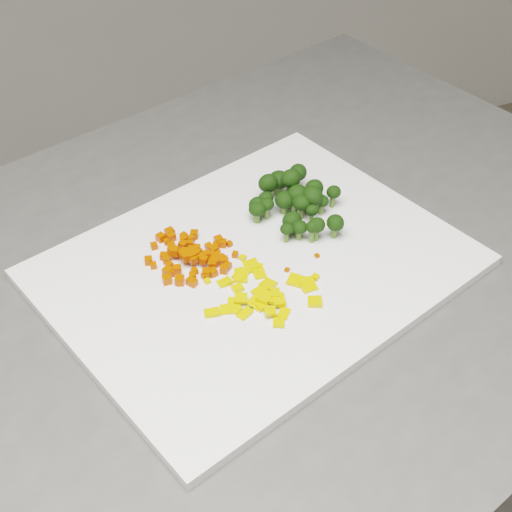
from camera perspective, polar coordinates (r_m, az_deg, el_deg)
name	(u,v)px	position (r m, az deg, el deg)	size (l,w,h in m)	color
counter_block	(247,492)	(1.10, -0.72, -18.36)	(0.95, 0.67, 0.90)	#4E4E4B
cutting_board	(256,267)	(0.74, 0.00, -0.89)	(0.40, 0.31, 0.01)	white
carrot_pile	(191,248)	(0.73, -5.19, 0.61)	(0.09, 0.09, 0.03)	#BF3402
pepper_pile	(261,296)	(0.69, 0.42, -3.22)	(0.10, 0.10, 0.01)	#EBB80C
broccoli_pile	(303,194)	(0.78, 3.81, 4.99)	(0.11, 0.11, 0.05)	black
carrot_cube_0	(190,246)	(0.75, -5.34, 0.77)	(0.01, 0.01, 0.01)	#BF3402
carrot_cube_1	(197,248)	(0.73, -4.71, 0.64)	(0.01, 0.01, 0.01)	#BF3402
carrot_cube_2	(153,265)	(0.73, -8.21, -0.75)	(0.01, 0.01, 0.01)	#BF3402
carrot_cube_3	(213,260)	(0.73, -3.46, -0.32)	(0.01, 0.01, 0.01)	#BF3402
carrot_cube_4	(174,251)	(0.73, -6.57, 0.38)	(0.01, 0.01, 0.01)	#BF3402
carrot_cube_5	(222,261)	(0.73, -2.75, -0.40)	(0.01, 0.01, 0.01)	#BF3402
carrot_cube_6	(205,276)	(0.71, -4.12, -1.61)	(0.01, 0.01, 0.01)	#BF3402
carrot_cube_7	(188,254)	(0.73, -5.47, 0.16)	(0.01, 0.01, 0.01)	#BF3402
carrot_cube_8	(167,242)	(0.76, -7.16, 1.14)	(0.01, 0.01, 0.01)	#BF3402
carrot_cube_9	(235,255)	(0.74, -1.68, 0.12)	(0.01, 0.01, 0.01)	#BF3402
carrot_cube_10	(223,243)	(0.75, -2.67, 1.02)	(0.01, 0.01, 0.01)	#BF3402
carrot_cube_11	(195,271)	(0.72, -4.94, -1.22)	(0.01, 0.01, 0.01)	#BF3402
carrot_cube_12	(193,276)	(0.72, -5.09, -1.60)	(0.01, 0.01, 0.01)	#BF3402
carrot_cube_13	(218,253)	(0.74, -3.08, 0.22)	(0.01, 0.01, 0.01)	#BF3402
carrot_cube_14	(177,269)	(0.72, -6.30, -1.08)	(0.01, 0.01, 0.01)	#BF3402
carrot_cube_15	(198,255)	(0.73, -4.69, 0.04)	(0.01, 0.01, 0.01)	#BF3402
carrot_cube_16	(172,246)	(0.75, -6.77, 0.78)	(0.01, 0.01, 0.01)	#BF3402
carrot_cube_17	(167,280)	(0.71, -7.14, -1.88)	(0.01, 0.01, 0.01)	#BF3402
carrot_cube_18	(213,273)	(0.72, -3.45, -1.33)	(0.01, 0.01, 0.01)	#BF3402
carrot_cube_19	(194,236)	(0.76, -4.99, 1.60)	(0.01, 0.01, 0.01)	#BF3402
carrot_cube_20	(180,280)	(0.71, -6.13, -1.94)	(0.01, 0.01, 0.01)	#BF3402
carrot_cube_21	(149,261)	(0.74, -8.59, -0.37)	(0.01, 0.01, 0.01)	#BF3402
carrot_cube_22	(206,255)	(0.73, -3.99, 0.11)	(0.01, 0.01, 0.01)	#BF3402
carrot_cube_23	(166,256)	(0.74, -7.25, 0.00)	(0.01, 0.01, 0.01)	#BF3402
carrot_cube_24	(214,250)	(0.74, -3.37, 0.48)	(0.01, 0.01, 0.01)	#BF3402
carrot_cube_25	(165,257)	(0.74, -7.26, -0.06)	(0.01, 0.01, 0.01)	#BF3402
carrot_cube_26	(161,238)	(0.76, -7.63, 1.47)	(0.01, 0.01, 0.01)	#BF3402
carrot_cube_27	(183,245)	(0.75, -5.86, 0.89)	(0.01, 0.01, 0.01)	#BF3402
carrot_cube_28	(227,266)	(0.72, -2.31, -0.81)	(0.01, 0.01, 0.01)	#BF3402
carrot_cube_29	(177,254)	(0.74, -6.34, 0.17)	(0.01, 0.01, 0.01)	#BF3402
carrot_cube_30	(180,282)	(0.71, -6.07, -2.09)	(0.01, 0.01, 0.01)	#BF3402
carrot_cube_31	(167,260)	(0.74, -7.14, -0.32)	(0.01, 0.01, 0.01)	#BF3402
carrot_cube_32	(191,250)	(0.74, -5.20, 0.48)	(0.01, 0.01, 0.01)	#BF3402
carrot_cube_33	(229,244)	(0.75, -2.15, 0.98)	(0.01, 0.01, 0.01)	#BF3402
carrot_cube_34	(214,262)	(0.73, -3.35, -0.49)	(0.01, 0.01, 0.01)	#BF3402
carrot_cube_35	(200,257)	(0.73, -4.54, -0.08)	(0.01, 0.01, 0.01)	#BF3402
carrot_cube_36	(168,271)	(0.72, -7.08, -1.22)	(0.01, 0.01, 0.01)	#BF3402
carrot_cube_37	(212,264)	(0.73, -3.52, -0.68)	(0.01, 0.01, 0.01)	#BF3402
carrot_cube_38	(195,252)	(0.74, -4.93, 0.30)	(0.01, 0.01, 0.01)	#BF3402
carrot_cube_39	(224,270)	(0.72, -2.57, -1.09)	(0.01, 0.01, 0.01)	#BF3402
carrot_cube_40	(209,247)	(0.75, -3.81, 0.76)	(0.01, 0.01, 0.01)	#BF3402
carrot_cube_41	(170,232)	(0.77, -6.92, 1.88)	(0.01, 0.01, 0.01)	#BF3402
carrot_cube_42	(170,273)	(0.72, -6.93, -1.37)	(0.01, 0.01, 0.01)	#BF3402
carrot_cube_43	(177,269)	(0.72, -6.33, -1.07)	(0.01, 0.01, 0.01)	#BF3402
carrot_cube_44	(190,255)	(0.74, -5.29, 0.07)	(0.01, 0.01, 0.01)	#BF3402
carrot_cube_45	(170,265)	(0.73, -6.93, -0.73)	(0.01, 0.01, 0.01)	#BF3402
carrot_cube_46	(206,273)	(0.72, -4.00, -1.36)	(0.01, 0.01, 0.01)	#BF3402
carrot_cube_47	(180,253)	(0.73, -6.13, 0.28)	(0.01, 0.01, 0.01)	#BF3402
carrot_cube_48	(154,246)	(0.75, -8.16, 0.80)	(0.01, 0.01, 0.01)	#BF3402
carrot_cube_49	(184,239)	(0.76, -5.81, 1.32)	(0.01, 0.01, 0.01)	#BF3402
carrot_cube_50	(171,249)	(0.75, -6.78, 0.52)	(0.01, 0.01, 0.01)	#BF3402
carrot_cube_51	(191,256)	(0.72, -5.19, 0.00)	(0.01, 0.01, 0.01)	#BF3402
carrot_cube_52	(193,283)	(0.71, -5.06, -2.15)	(0.01, 0.01, 0.01)	#BF3402
carrot_cube_53	(219,240)	(0.75, -3.01, 1.26)	(0.01, 0.01, 0.01)	#BF3402
carrot_cube_54	(204,260)	(0.72, -4.20, -0.32)	(0.01, 0.01, 0.01)	#BF3402
carrot_cube_55	(171,237)	(0.76, -6.82, 1.52)	(0.01, 0.01, 0.01)	#BF3402
carrot_cube_56	(172,273)	(0.72, -6.76, -1.38)	(0.01, 0.01, 0.01)	#BF3402
carrot_cube_57	(186,257)	(0.72, -5.64, -0.07)	(0.01, 0.01, 0.01)	#BF3402
carrot_cube_58	(200,252)	(0.73, -4.52, 0.28)	(0.01, 0.01, 0.01)	#BF3402
carrot_cube_59	(222,258)	(0.73, -2.74, -0.12)	(0.01, 0.01, 0.01)	#BF3402
carrot_cube_60	(216,257)	(0.73, -3.21, -0.06)	(0.01, 0.01, 0.01)	#BF3402
carrot_cube_61	(194,234)	(0.76, -4.96, 1.73)	(0.01, 0.01, 0.01)	#BF3402
carrot_cube_62	(191,281)	(0.71, -5.23, -2.03)	(0.01, 0.01, 0.01)	#BF3402
carrot_cube_63	(224,261)	(0.73, -2.62, -0.40)	(0.01, 0.01, 0.01)	#BF3402
carrot_cube_64	(210,256)	(0.74, -3.66, -0.01)	(0.01, 0.01, 0.01)	#BF3402
carrot_cube_65	(185,252)	(0.73, -5.67, 0.31)	(0.01, 0.01, 0.01)	#BF3402
carrot_cube_66	(190,243)	(0.74, -5.30, 1.03)	(0.01, 0.01, 0.01)	#BF3402
carrot_cube_67	(193,260)	(0.72, -5.07, -0.30)	(0.01, 0.01, 0.01)	#BF3402
carrot_cube_68	(197,253)	(0.73, -4.78, 0.24)	(0.01, 0.01, 0.01)	#BF3402
carrot_cube_69	(191,239)	(0.75, -5.23, 1.38)	(0.01, 0.01, 0.01)	#BF3402
carrot_cube_70	(182,255)	(0.73, -5.91, 0.07)	(0.01, 0.01, 0.01)	#BF3402
carrot_cube_71	(189,253)	(0.74, -5.38, 0.22)	(0.01, 0.01, 0.01)	#BF3402
carrot_cube_72	(220,243)	(0.75, -2.90, 1.07)	(0.01, 0.01, 0.01)	#BF3402
carrot_cube_73	(164,256)	(0.74, -7.40, -0.01)	(0.01, 0.01, 0.01)	#BF3402
carrot_cube_74	(214,250)	(0.74, -3.41, 0.48)	(0.01, 0.01, 0.01)	#BF3402
carrot_cube_75	(172,251)	(0.75, -6.76, 0.42)	(0.01, 0.01, 0.01)	#BF3402
carrot_cube_76	(223,260)	(0.73, -2.68, -0.32)	(0.01, 0.01, 0.01)	#BF3402
carrot_cube_77	(192,248)	(0.75, -5.13, 0.66)	(0.01, 0.01, 0.01)	#BF3402
carrot_cube_78	(216,246)	(0.75, -3.22, 0.84)	(0.01, 0.01, 0.01)	#BF3402
carrot_cube_79	(184,236)	(0.76, -5.79, 1.62)	(0.01, 0.01, 0.01)	#BF3402
carrot_cube_80	(168,237)	(0.76, -7.03, 1.53)	(0.01, 0.01, 0.01)	#BF3402
pepper_chunk_0	(277,299)	(0.69, 1.68, -3.42)	(0.02, 0.01, 0.00)	#EBB80C
pepper_chunk_1	(259,301)	(0.69, 0.25, -3.63)	(0.01, 0.01, 0.00)	#EBB80C
pepper_chunk_2	(315,302)	(0.69, 4.73, -3.65)	(0.01, 0.01, 0.00)	#EBB80C
pepper_chunk_3	(234,304)	(0.69, -1.77, -3.86)	(0.02, 0.01, 0.00)	#EBB80C
pepper_chunk_4	(225,282)	(0.71, -2.53, -2.11)	(0.01, 0.01, 0.00)	#EBB80C
pepper_chunk_5	(306,282)	(0.71, 4.04, -2.12)	(0.02, 0.01, 0.00)	#EBB80C
pepper_chunk_6	(241,275)	(0.72, -1.21, -1.50)	(0.02, 0.01, 0.00)	#EBB80C
pepper_chunk_7	(309,287)	(0.71, 4.24, -2.47)	(0.01, 0.02, 0.00)	#EBB80C
pepper_chunk_8	(296,280)	(0.71, 3.22, -1.96)	(0.02, 0.02, 0.00)	#EBB80C
pepper_chunk_9	(245,314)	(0.68, -0.89, -4.64)	(0.02, 0.01, 0.00)	#EBB80C
pepper_chunk_10	(241,276)	(0.71, -1.24, -1.60)	(0.02, 0.01, 0.00)	#EBB80C
pepper_chunk_11	(212,313)	(0.68, -3.54, -4.54)	(0.01, 0.01, 0.00)	#EBB80C
pepper_chunk_12	(260,304)	(0.69, 0.32, -3.88)	(0.02, 0.01, 0.00)	#EBB80C
pepper_chunk_13	(261,290)	(0.70, 0.37, -2.75)	(0.02, 0.01, 0.00)	#EBB80C
pepper_chunk_14	(265,297)	(0.69, 0.74, -3.31)	(0.02, 0.01, 0.00)	#EBB80C
pepper_chunk_15	(275,293)	(0.69, 1.54, -2.97)	(0.01, 0.01, 0.00)	#EBB80C
pepper_chunk_16	(270,311)	(0.67, 1.14, -4.42)	(0.01, 0.01, 0.00)	#EBB80C
pepper_chunk_17	(255,268)	(0.72, -0.09, -0.95)	(0.01, 0.02, 0.00)	#EBB80C
pepper_chunk_18	(255,303)	(0.69, -0.04, -3.81)	(0.01, 0.01, 0.00)	#EBB80C
pepper_chunk_19	(241,298)	(0.69, -1.22, -3.37)	(0.01, 0.01, 0.00)	#EBB80C
pepper_chunk_20	(284,313)	(0.68, 2.24, -4.62)	(0.01, 0.01, 0.00)	#EBB80C
pepper_chunk_21	(251,265)	(0.73, -0.40, -0.73)	(0.02, 0.02, 0.00)	#EBB80C
pepper_chunk_22	(238,288)	(0.70, -1.49, -2.59)	(0.01, 0.01, 0.00)	#EBB80C
pepper_chunk_23	(279,322)	(0.67, 1.83, -5.26)	(0.01, 0.02, 0.00)	#EBB80C
pepper_chunk_24	(234,308)	(0.68, -1.80, -4.22)	(0.01, 0.01, 0.00)	#EBB80C
pepper_chunk_25	(259,273)	(0.72, 0.24, -1.35)	(0.02, 0.01, 0.00)	#EBB80C
pepper_chunk_26	(227,309)	(0.68, -2.31, -4.29)	(0.01, 0.01, 0.00)	#EBB80C
pepper_chunk_27	(268,285)	(0.71, 0.98, -2.30)	(0.01, 0.01, 0.00)	#EBB80C
pepper_chunk_28	(279,300)	(0.69, 1.81, -3.50)	(0.01, 0.02, 0.00)	#EBB80C
broccoli_floret_0	(267,209)	(0.78, 0.85, 3.78)	(0.02, 0.02, 0.03)	black
broccoli_floret_1	(321,205)	(0.79, 5.24, 4.06)	(0.02, 0.02, 0.02)	black
broccoli_floret_2	(284,203)	(0.79, 2.23, 4.24)	(0.03, 0.03, 0.03)	black
broccoli_floret_3	(311,199)	(0.80, 4.44, 4.56)	(0.02, 0.02, 0.02)	black
broccoli_floret_4	(257,208)	(0.78, 0.06, 3.83)	(0.03, 0.03, 0.02)	black
broccoli_floret_5	(313,191)	(0.79, 4.61, 5.18)	(0.03, 0.03, 0.02)	black
broccoli_floret_6	(299,231)	(0.75, 3.46, 2.03)	(0.02, 0.02, 0.02)	black
broccoli_floret_7	(311,201)	(0.79, 4.45, 4.37)	(0.03, 0.03, 0.03)	black
broccoli_floret_8	(286,233)	(0.75, 2.45, 1.85)	(0.02, 0.02, 0.02)	black
broccoli_floret_9	(313,203)	(0.79, 4.62, 4.29)	(0.02, 0.02, 0.02)	black
broccoli_floret_10	(311,203)	(0.79, 4.45, 4.22)	(0.03, 0.03, 0.03)	black
broccoli_floret_11	(290,182)	(0.79, 2.74, 5.92)	(0.03, 0.03, 0.03)	black
broccoli_floret_12	(291,224)	(0.76, 2.84, 2.60)	(0.03, 0.03, 0.03)	black
broccoli_floret_13	(333,197)	(0.80, 6.16, 4.72)	(0.02, 0.02, 0.03)	black
broccoli_floret_14	(297,178)	(0.82, 3.33, 6.25)	(0.03, 0.03, 0.03)	black
broccoli_floret_15	(294,204)	(0.79, 3.08, 4.15)	(0.02, 0.02, 0.02)	black
broccoli_floret_16	(267,188)	(0.80, 0.93, 5.43)	(0.03, 0.03, 0.03)	black
broccoli_floret_17	(257,213)	(0.77, 0.06, 3.48)	(0.03, 0.03, 0.03)	black
broccoli_floret_18	(312,232)	(0.75, 4.50, 1.91)	(0.02, 0.02, 0.03)	black
broccoli_floret_19	(312,217)	(0.77, 4.47, 3.15)	(0.02, 0.02, 0.03)	black
broccoli_floret_20	(296,199)	(0.79, 3.25, 4.58)	(0.03, 0.03, 0.03)	black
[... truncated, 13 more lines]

